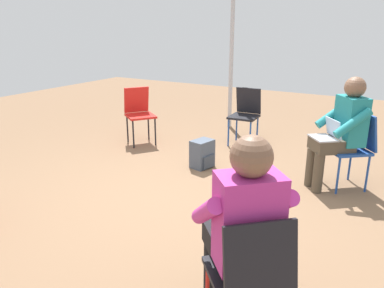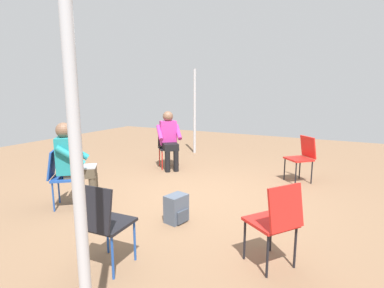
{
  "view_description": "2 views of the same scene",
  "coord_description": "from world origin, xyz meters",
  "px_view_note": "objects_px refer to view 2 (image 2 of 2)",
  "views": [
    {
      "loc": [
        1.92,
        -3.06,
        1.75
      ],
      "look_at": [
        -0.05,
        0.32,
        0.5
      ],
      "focal_mm": 35.0,
      "sensor_mm": 36.0,
      "label": 1
    },
    {
      "loc": [
        -2.09,
        4.06,
        1.69
      ],
      "look_at": [
        0.05,
        -0.11,
        0.84
      ],
      "focal_mm": 28.0,
      "sensor_mm": 36.0,
      "label": 2
    }
  ],
  "objects_px": {
    "chair_northeast": "(62,174)",
    "person_with_laptop": "(73,160)",
    "chair_southeast": "(168,145)",
    "chair_southwest": "(302,156)",
    "chair_north": "(103,220)",
    "chair_northwest": "(276,219)",
    "backpack_near_laptop_user": "(176,210)",
    "person_in_magenta": "(169,137)"
  },
  "relations": [
    {
      "from": "chair_northeast",
      "to": "person_with_laptop",
      "type": "height_order",
      "value": "person_with_laptop"
    },
    {
      "from": "chair_southeast",
      "to": "chair_southwest",
      "type": "xyz_separation_m",
      "value": [
        -2.78,
        -0.2,
        0.0
      ]
    },
    {
      "from": "chair_southeast",
      "to": "chair_southwest",
      "type": "bearing_deg",
      "value": 141.49
    },
    {
      "from": "chair_north",
      "to": "chair_northwest",
      "type": "relative_size",
      "value": 1.0
    },
    {
      "from": "chair_southeast",
      "to": "backpack_near_laptop_user",
      "type": "relative_size",
      "value": 2.36
    },
    {
      "from": "chair_southeast",
      "to": "chair_northeast",
      "type": "bearing_deg",
      "value": 44.28
    },
    {
      "from": "person_with_laptop",
      "to": "backpack_near_laptop_user",
      "type": "height_order",
      "value": "person_with_laptop"
    },
    {
      "from": "chair_north",
      "to": "chair_southeast",
      "type": "height_order",
      "value": "same"
    },
    {
      "from": "chair_northwest",
      "to": "person_in_magenta",
      "type": "height_order",
      "value": "person_in_magenta"
    },
    {
      "from": "chair_northeast",
      "to": "backpack_near_laptop_user",
      "type": "bearing_deg",
      "value": 61.4
    },
    {
      "from": "chair_northwest",
      "to": "backpack_near_laptop_user",
      "type": "relative_size",
      "value": 2.36
    },
    {
      "from": "chair_north",
      "to": "backpack_near_laptop_user",
      "type": "distance_m",
      "value": 1.26
    },
    {
      "from": "chair_southeast",
      "to": "person_in_magenta",
      "type": "bearing_deg",
      "value": 90.0
    },
    {
      "from": "chair_northwest",
      "to": "person_with_laptop",
      "type": "distance_m",
      "value": 2.96
    },
    {
      "from": "chair_southeast",
      "to": "person_in_magenta",
      "type": "distance_m",
      "value": 0.26
    },
    {
      "from": "chair_northwest",
      "to": "person_in_magenta",
      "type": "xyz_separation_m",
      "value": [
        2.82,
        -2.68,
        0.2
      ]
    },
    {
      "from": "chair_northwest",
      "to": "person_with_laptop",
      "type": "bearing_deg",
      "value": 121.1
    },
    {
      "from": "chair_northeast",
      "to": "backpack_near_laptop_user",
      "type": "height_order",
      "value": "chair_northeast"
    },
    {
      "from": "chair_north",
      "to": "person_with_laptop",
      "type": "relative_size",
      "value": 0.69
    },
    {
      "from": "backpack_near_laptop_user",
      "to": "chair_northeast",
      "type": "bearing_deg",
      "value": 10.34
    },
    {
      "from": "chair_northeast",
      "to": "chair_southwest",
      "type": "bearing_deg",
      "value": 95.57
    },
    {
      "from": "chair_southwest",
      "to": "person_with_laptop",
      "type": "distance_m",
      "value": 3.94
    },
    {
      "from": "chair_north",
      "to": "person_with_laptop",
      "type": "height_order",
      "value": "person_with_laptop"
    },
    {
      "from": "chair_northeast",
      "to": "person_with_laptop",
      "type": "distance_m",
      "value": 0.26
    },
    {
      "from": "chair_southwest",
      "to": "person_in_magenta",
      "type": "height_order",
      "value": "person_in_magenta"
    },
    {
      "from": "chair_southwest",
      "to": "chair_north",
      "type": "bearing_deg",
      "value": 116.72
    },
    {
      "from": "chair_north",
      "to": "chair_northeast",
      "type": "height_order",
      "value": "same"
    },
    {
      "from": "chair_northeast",
      "to": "person_in_magenta",
      "type": "height_order",
      "value": "person_in_magenta"
    },
    {
      "from": "chair_north",
      "to": "chair_southwest",
      "type": "distance_m",
      "value": 3.98
    },
    {
      "from": "chair_northeast",
      "to": "person_in_magenta",
      "type": "xyz_separation_m",
      "value": [
        -0.25,
        -2.55,
        0.2
      ]
    },
    {
      "from": "chair_northeast",
      "to": "chair_southeast",
      "type": "bearing_deg",
      "value": 138.07
    },
    {
      "from": "chair_northwest",
      "to": "backpack_near_laptop_user",
      "type": "bearing_deg",
      "value": 107.35
    },
    {
      "from": "chair_northwest",
      "to": "person_in_magenta",
      "type": "distance_m",
      "value": 3.9
    },
    {
      "from": "chair_northeast",
      "to": "chair_southeast",
      "type": "xyz_separation_m",
      "value": [
        -0.14,
        -2.67,
        0.0
      ]
    },
    {
      "from": "person_in_magenta",
      "to": "chair_southeast",
      "type": "bearing_deg",
      "value": -90.0
    },
    {
      "from": "chair_northwest",
      "to": "person_in_magenta",
      "type": "relative_size",
      "value": 0.69
    },
    {
      "from": "chair_northeast",
      "to": "chair_northwest",
      "type": "bearing_deg",
      "value": 48.55
    },
    {
      "from": "chair_north",
      "to": "person_in_magenta",
      "type": "distance_m",
      "value": 3.73
    },
    {
      "from": "chair_southeast",
      "to": "person_with_laptop",
      "type": "height_order",
      "value": "person_with_laptop"
    },
    {
      "from": "chair_north",
      "to": "chair_southeast",
      "type": "bearing_deg",
      "value": 109.88
    },
    {
      "from": "chair_northeast",
      "to": "person_with_laptop",
      "type": "relative_size",
      "value": 0.69
    },
    {
      "from": "chair_north",
      "to": "backpack_near_laptop_user",
      "type": "xyz_separation_m",
      "value": [
        -0.08,
        -1.22,
        -0.34
      ]
    }
  ]
}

